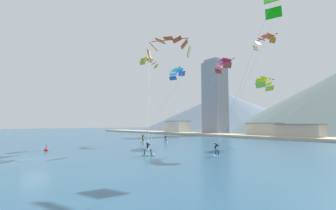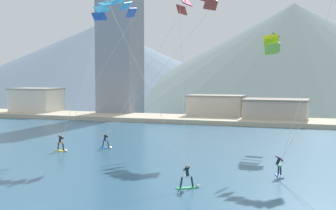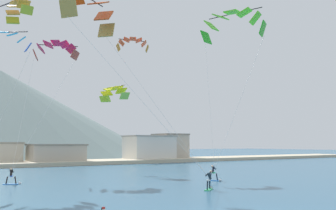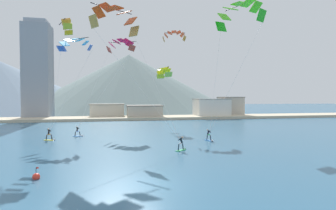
# 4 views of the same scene
# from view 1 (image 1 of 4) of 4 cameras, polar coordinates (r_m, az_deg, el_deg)

# --- Properties ---
(ground_plane) EXTENTS (400.00, 400.00, 0.00)m
(ground_plane) POSITION_cam_1_polar(r_m,az_deg,el_deg) (28.19, -30.42, -11.87)
(ground_plane) COLOR #2D5B7A
(kitesurfer_near_lead) EXTENTS (1.63, 1.36, 1.76)m
(kitesurfer_near_lead) POSITION_cam_1_polar(r_m,az_deg,el_deg) (27.27, -4.74, -11.67)
(kitesurfer_near_lead) COLOR #33B266
(kitesurfer_near_lead) RESTS_ON ground
(kitesurfer_near_trail) EXTENTS (0.91, 1.78, 1.75)m
(kitesurfer_near_trail) POSITION_cam_1_polar(r_m,az_deg,el_deg) (27.31, 12.09, -11.56)
(kitesurfer_near_trail) COLOR #337FDB
(kitesurfer_near_trail) RESTS_ON ground
(kitesurfer_mid_center) EXTENTS (1.77, 0.96, 1.83)m
(kitesurfer_mid_center) POSITION_cam_1_polar(r_m,az_deg,el_deg) (46.89, -6.35, -8.77)
(kitesurfer_mid_center) COLOR yellow
(kitesurfer_mid_center) RESTS_ON ground
(kitesurfer_far_left) EXTENTS (1.76, 1.01, 1.68)m
(kitesurfer_far_left) POSITION_cam_1_polar(r_m,az_deg,el_deg) (46.11, -0.54, -8.99)
(kitesurfer_far_left) COLOR #337FDB
(kitesurfer_far_left) RESTS_ON ground
(parafoil_kite_near_lead) EXTENTS (10.82, 12.53, 17.79)m
(parafoil_kite_near_lead) POSITION_cam_1_polar(r_m,az_deg,el_deg) (41.27, 0.17, 14.89)
(parafoil_kite_near_lead) COLOR #A8873D
(parafoil_kite_mid_center) EXTENTS (6.05, 8.96, 14.88)m
(parafoil_kite_mid_center) POSITION_cam_1_polar(r_m,az_deg,el_deg) (50.60, 2.08, 8.22)
(parafoil_kite_mid_center) COLOR blue
(parafoil_kite_far_left) EXTENTS (9.95, 12.57, 16.53)m
(parafoil_kite_far_left) POSITION_cam_1_polar(r_m,az_deg,el_deg) (50.91, 13.84, 9.94)
(parafoil_kite_far_left) COLOR #9C3B31
(parafoil_kite_distant_high_outer) EXTENTS (2.39, 4.38, 1.81)m
(parafoil_kite_distant_high_outer) POSITION_cam_1_polar(r_m,az_deg,el_deg) (46.26, -4.90, 10.94)
(parafoil_kite_distant_high_outer) COLOR #ADBA29
(parafoil_kite_distant_low_drift) EXTENTS (2.48, 6.02, 2.23)m
(parafoil_kite_distant_low_drift) POSITION_cam_1_polar(r_m,az_deg,el_deg) (45.69, 23.29, 5.31)
(parafoil_kite_distant_low_drift) COLOR #8DC742
(parafoil_kite_distant_mid_solo) EXTENTS (4.63, 2.70, 2.11)m
(parafoil_kite_distant_mid_solo) POSITION_cam_1_polar(r_m,az_deg,el_deg) (44.39, 23.29, 14.94)
(parafoil_kite_distant_mid_solo) COLOR #B76D1B
(race_marker_buoy) EXTENTS (0.56, 0.56, 1.02)m
(race_marker_buoy) POSITION_cam_1_polar(r_m,az_deg,el_deg) (36.37, -28.51, -9.98)
(race_marker_buoy) COLOR red
(race_marker_buoy) RESTS_ON ground
(shoreline_strip) EXTENTS (180.00, 10.00, 0.70)m
(shoreline_strip) POSITION_cam_1_polar(r_m,az_deg,el_deg) (66.27, 25.06, -7.40)
(shoreline_strip) COLOR beige
(shoreline_strip) RESTS_ON ground
(shore_building_promenade_mid) EXTENTS (9.01, 6.70, 5.17)m
(shore_building_promenade_mid) POSITION_cam_1_polar(r_m,az_deg,el_deg) (91.65, 2.41, -5.64)
(shore_building_promenade_mid) COLOR silver
(shore_building_promenade_mid) RESTS_ON ground
(shore_building_quay_east) EXTENTS (10.25, 6.70, 3.87)m
(shore_building_quay_east) POSITION_cam_1_polar(r_m,az_deg,el_deg) (65.77, 30.57, -5.81)
(shore_building_quay_east) COLOR #B7AD9E
(shore_building_quay_east) RESTS_ON ground
(shore_building_quay_west) EXTENTS (9.85, 5.13, 4.22)m
(shore_building_quay_west) POSITION_cam_1_polar(r_m,az_deg,el_deg) (72.58, 23.38, -5.80)
(shore_building_quay_west) COLOR beige
(shore_building_quay_west) RESTS_ON ground
(highrise_tower) EXTENTS (7.00, 7.00, 27.67)m
(highrise_tower) POSITION_cam_1_polar(r_m,az_deg,el_deg) (84.47, 11.84, 1.90)
(highrise_tower) COLOR gray
(highrise_tower) RESTS_ON ground
(mountain_peak_central_summit) EXTENTS (104.58, 104.58, 23.40)m
(mountain_peak_central_summit) POSITION_cam_1_polar(r_m,az_deg,el_deg) (144.76, 14.25, -1.62)
(mountain_peak_central_summit) COLOR slate
(mountain_peak_central_summit) RESTS_ON ground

